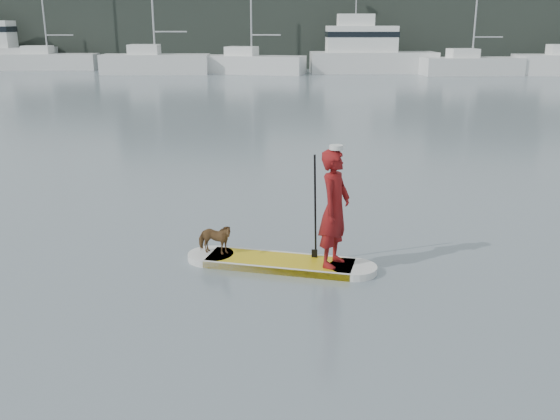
# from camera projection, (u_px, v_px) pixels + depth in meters

# --- Properties ---
(paddleboard) EXTENTS (3.28, 1.15, 0.12)m
(paddleboard) POSITION_uv_depth(u_px,v_px,m) (280.00, 263.00, 10.63)
(paddleboard) COLOR gold
(paddleboard) RESTS_ON ground
(paddler) EXTENTS (0.69, 0.83, 1.94)m
(paddler) POSITION_uv_depth(u_px,v_px,m) (335.00, 208.00, 10.12)
(paddler) COLOR maroon
(paddler) RESTS_ON paddleboard
(white_cap) EXTENTS (0.22, 0.22, 0.07)m
(white_cap) POSITION_uv_depth(u_px,v_px,m) (336.00, 147.00, 9.83)
(white_cap) COLOR silver
(white_cap) RESTS_ON paddler
(dog) EXTENTS (0.69, 0.40, 0.55)m
(dog) POSITION_uv_depth(u_px,v_px,m) (215.00, 239.00, 10.80)
(dog) COLOR #54311C
(dog) RESTS_ON paddleboard
(paddle) EXTENTS (0.10, 0.30, 2.00)m
(paddle) POSITION_uv_depth(u_px,v_px,m) (315.00, 220.00, 10.51)
(paddle) COLOR black
(paddle) RESTS_ON ground
(sailboat_b) EXTENTS (8.70, 3.65, 12.54)m
(sailboat_b) POSITION_uv_depth(u_px,v_px,m) (47.00, 60.00, 54.68)
(sailboat_b) COLOR silver
(sailboat_b) RESTS_ON ground
(sailboat_c) EXTENTS (8.83, 3.85, 12.28)m
(sailboat_c) POSITION_uv_depth(u_px,v_px,m) (155.00, 62.00, 50.41)
(sailboat_c) COLOR silver
(sailboat_c) RESTS_ON ground
(sailboat_d) EXTENTS (8.83, 3.94, 12.55)m
(sailboat_d) POSITION_uv_depth(u_px,v_px,m) (251.00, 62.00, 50.51)
(sailboat_d) COLOR silver
(sailboat_d) RESTS_ON ground
(sailboat_e) EXTENTS (8.09, 3.93, 11.24)m
(sailboat_e) POSITION_uv_depth(u_px,v_px,m) (471.00, 65.00, 49.11)
(sailboat_e) COLOR silver
(sailboat_e) RESTS_ON ground
(motor_yacht_a) EXTENTS (10.57, 4.39, 6.16)m
(motor_yacht_a) POSITION_uv_depth(u_px,v_px,m) (368.00, 51.00, 51.08)
(motor_yacht_a) COLOR silver
(motor_yacht_a) RESTS_ON ground
(shore_mass) EXTENTS (90.00, 6.00, 6.00)m
(shore_mass) POSITION_uv_depth(u_px,v_px,m) (293.00, 34.00, 57.76)
(shore_mass) COLOR black
(shore_mass) RESTS_ON ground
(shore_building_west) EXTENTS (14.00, 4.00, 9.00)m
(shore_building_west) POSITION_uv_depth(u_px,v_px,m) (189.00, 17.00, 59.25)
(shore_building_west) COLOR black
(shore_building_west) RESTS_ON ground
(shore_building_east) EXTENTS (10.00, 4.00, 8.00)m
(shore_building_east) POSITION_uv_depth(u_px,v_px,m) (491.00, 22.00, 56.69)
(shore_building_east) COLOR black
(shore_building_east) RESTS_ON ground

